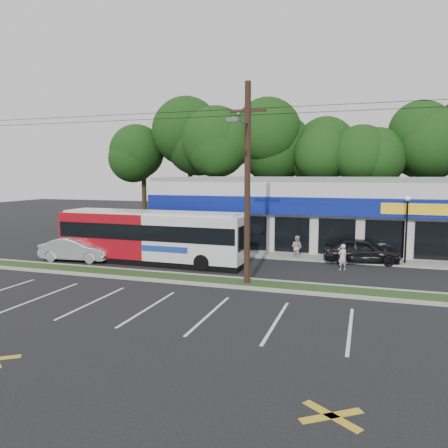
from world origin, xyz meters
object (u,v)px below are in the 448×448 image
utility_pole (244,177)px  car_dark (361,250)px  pedestrian_b (297,247)px  lamp_post (407,222)px  pedestrian_a (342,257)px  metrobus (152,236)px  car_silver (76,249)px

utility_pole → car_dark: 10.49m
pedestrian_b → lamp_post: bearing=-152.6°
car_dark → pedestrian_a: size_ratio=3.05×
metrobus → car_silver: bearing=-167.3°
utility_pole → metrobus: size_ratio=4.12×
utility_pole → pedestrian_a: bearing=48.0°
metrobus → car_dark: bearing=18.8°
car_silver → pedestrian_a: pedestrian_a is taller
lamp_post → metrobus: 15.75m
car_dark → car_silver: 18.12m
pedestrian_a → metrobus: bearing=-27.1°
car_silver → pedestrian_b: 14.28m
lamp_post → pedestrian_b: (-6.63, -0.30, -1.90)m
car_silver → pedestrian_a: (16.40, 2.50, 0.01)m
car_silver → pedestrian_a: bearing=-87.6°
utility_pole → car_silver: (-11.83, 2.57, -4.66)m
lamp_post → car_silver: size_ratio=0.93×
metrobus → pedestrian_b: size_ratio=7.84×
metrobus → pedestrian_a: bearing=8.6°
utility_pole → car_dark: (5.59, 7.57, -4.62)m
pedestrian_a → car_dark: bearing=-146.7°
metrobus → car_silver: metrobus is taller
utility_pole → lamp_post: (8.17, 7.87, -2.74)m
lamp_post → car_silver: bearing=-165.2°
car_dark → metrobus: bearing=99.7°
car_dark → lamp_post: bearing=-91.3°
car_dark → car_silver: car_dark is taller
metrobus → pedestrian_b: metrobus is taller
lamp_post → pedestrian_b: bearing=-177.4°
car_dark → pedestrian_a: car_dark is taller
metrobus → pedestrian_a: metrobus is taller
metrobus → car_dark: 13.20m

